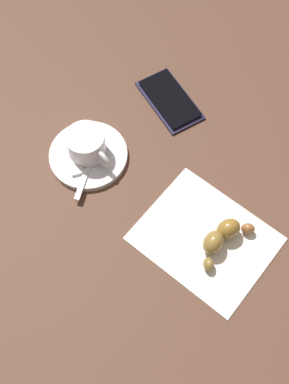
# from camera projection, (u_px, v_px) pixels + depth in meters

# --- Properties ---
(ground_plane) EXTENTS (1.80, 1.80, 0.00)m
(ground_plane) POSITION_uv_depth(u_px,v_px,m) (143.00, 205.00, 0.78)
(ground_plane) COLOR #523325
(saucer) EXTENTS (0.13, 0.13, 0.01)m
(saucer) POSITION_uv_depth(u_px,v_px,m) (88.00, 155.00, 0.81)
(saucer) COLOR silver
(saucer) RESTS_ON ground
(espresso_cup) EXTENTS (0.09, 0.06, 0.05)m
(espresso_cup) POSITION_uv_depth(u_px,v_px,m) (87.00, 145.00, 0.79)
(espresso_cup) COLOR silver
(espresso_cup) RESTS_ON saucer
(teaspoon) EXTENTS (0.09, 0.10, 0.01)m
(teaspoon) POSITION_uv_depth(u_px,v_px,m) (91.00, 156.00, 0.80)
(teaspoon) COLOR silver
(teaspoon) RESTS_ON saucer
(sugar_packet) EXTENTS (0.06, 0.04, 0.01)m
(sugar_packet) POSITION_uv_depth(u_px,v_px,m) (74.00, 159.00, 0.80)
(sugar_packet) COLOR white
(sugar_packet) RESTS_ON saucer
(napkin) EXTENTS (0.24, 0.21, 0.00)m
(napkin) POSITION_uv_depth(u_px,v_px,m) (205.00, 238.00, 0.75)
(napkin) COLOR white
(napkin) RESTS_ON ground
(croissant) EXTENTS (0.06, 0.11, 0.04)m
(croissant) POSITION_uv_depth(u_px,v_px,m) (222.00, 237.00, 0.73)
(croissant) COLOR #945B33
(croissant) RESTS_ON napkin
(cell_phone) EXTENTS (0.14, 0.08, 0.01)m
(cell_phone) POSITION_uv_depth(u_px,v_px,m) (170.00, 100.00, 0.87)
(cell_phone) COLOR #1E1B35
(cell_phone) RESTS_ON ground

